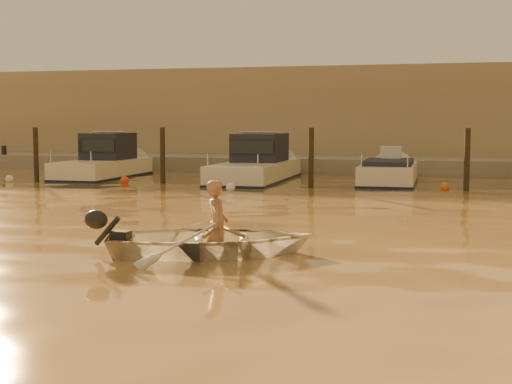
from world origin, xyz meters
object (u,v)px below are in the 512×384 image
(person, at_px, (217,226))
(waterfront_building, at_px, (360,118))
(moored_boat_1, at_px, (103,162))
(moored_boat_3, at_px, (389,177))
(moored_boat_2, at_px, (256,164))
(dinghy, at_px, (211,240))

(person, height_order, waterfront_building, waterfront_building)
(waterfront_building, bearing_deg, moored_boat_1, -129.00)
(moored_boat_3, xyz_separation_m, waterfront_building, (-2.22, 11.00, 2.17))
(moored_boat_2, xyz_separation_m, moored_boat_3, (4.89, 0.00, -0.40))
(moored_boat_2, height_order, waterfront_building, waterfront_building)
(dinghy, xyz_separation_m, person, (0.09, 0.03, 0.23))
(person, xyz_separation_m, moored_boat_1, (-9.29, 14.52, 0.16))
(person, relative_size, moored_boat_2, 0.21)
(moored_boat_2, bearing_deg, moored_boat_1, 180.00)
(dinghy, height_order, moored_boat_2, moored_boat_2)
(moored_boat_1, bearing_deg, dinghy, -57.69)
(moored_boat_1, distance_m, waterfront_building, 14.27)
(person, bearing_deg, moored_boat_1, 13.35)
(dinghy, relative_size, moored_boat_3, 0.63)
(dinghy, height_order, person, person)
(moored_boat_2, xyz_separation_m, waterfront_building, (2.67, 11.00, 1.77))
(moored_boat_1, bearing_deg, waterfront_building, 51.00)
(dinghy, distance_m, moored_boat_1, 17.22)
(moored_boat_1, relative_size, moored_boat_2, 0.83)
(dinghy, distance_m, moored_boat_2, 14.85)
(moored_boat_3, bearing_deg, waterfront_building, 101.42)
(moored_boat_1, xyz_separation_m, moored_boat_2, (6.24, 0.00, 0.00))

